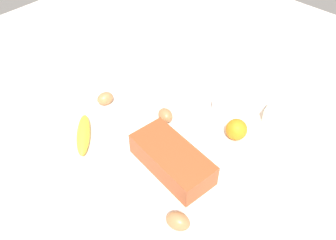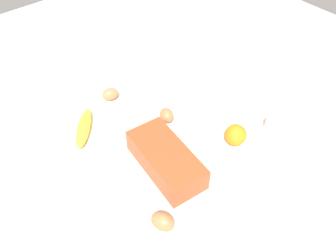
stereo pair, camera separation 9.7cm
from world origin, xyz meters
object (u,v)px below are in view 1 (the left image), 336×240
flour_bowl (174,77)px  egg_loose (165,115)px  butter_block (278,116)px  orange_fruit (236,129)px  banana (83,134)px  egg_near_butter (178,221)px  sugar_bowl (229,104)px  egg_beside_bowl (105,98)px  loaf_pan (172,159)px

flour_bowl → egg_loose: 0.22m
butter_block → orange_fruit: bearing=68.1°
banana → orange_fruit: size_ratio=2.57×
flour_bowl → butter_block: (-0.42, -0.09, 0.00)m
butter_block → egg_near_butter: butter_block is taller
sugar_bowl → orange_fruit: bearing=136.1°
orange_fruit → butter_block: 0.18m
orange_fruit → egg_near_butter: orange_fruit is taller
sugar_bowl → egg_loose: bearing=56.6°
egg_near_butter → egg_beside_bowl: (0.55, -0.19, -0.00)m
butter_block → egg_beside_bowl: 0.64m
orange_fruit → egg_loose: bearing=24.8°
flour_bowl → orange_fruit: bearing=168.6°
loaf_pan → butter_block: 0.43m
loaf_pan → flour_bowl: bearing=-41.2°
orange_fruit → egg_loose: size_ratio=1.19×
banana → orange_fruit: (-0.37, -0.37, 0.02)m
egg_beside_bowl → butter_block: bearing=-145.6°
sugar_bowl → butter_block: sugar_bowl is taller
sugar_bowl → loaf_pan: bearing=95.1°
loaf_pan → egg_near_butter: loaf_pan is taller
egg_beside_bowl → egg_loose: 0.25m
sugar_bowl → banana: bearing=59.1°
banana → egg_near_butter: (-0.46, 0.02, 0.01)m
egg_near_butter → egg_beside_bowl: bearing=-19.2°
butter_block → banana: bearing=50.3°
orange_fruit → butter_block: bearing=-111.9°
orange_fruit → loaf_pan: bearing=74.6°
flour_bowl → egg_loose: size_ratio=2.18×
butter_block → egg_loose: 0.40m
banana → egg_beside_bowl: bearing=-62.6°
egg_near_butter → egg_loose: egg_near_butter is taller
sugar_bowl → orange_fruit: orange_fruit is taller
flour_bowl → banana: flour_bowl is taller
egg_loose → butter_block: bearing=-137.7°
orange_fruit → egg_near_butter: bearing=102.2°
orange_fruit → egg_near_butter: size_ratio=1.06×
flour_bowl → butter_block: flour_bowl is taller
flour_bowl → egg_beside_bowl: 0.29m
loaf_pan → flour_bowl: (0.29, -0.32, -0.01)m
flour_bowl → banana: 0.44m
orange_fruit → flour_bowl: bearing=-11.4°
egg_near_butter → egg_beside_bowl: egg_near_butter is taller
loaf_pan → flour_bowl: size_ratio=2.16×
orange_fruit → egg_near_butter: 0.40m
banana → orange_fruit: 0.52m
sugar_bowl → egg_near_butter: bearing=110.8°
egg_beside_bowl → loaf_pan: bearing=172.7°
egg_beside_bowl → egg_near_butter: bearing=160.8°
flour_bowl → egg_loose: bearing=124.9°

